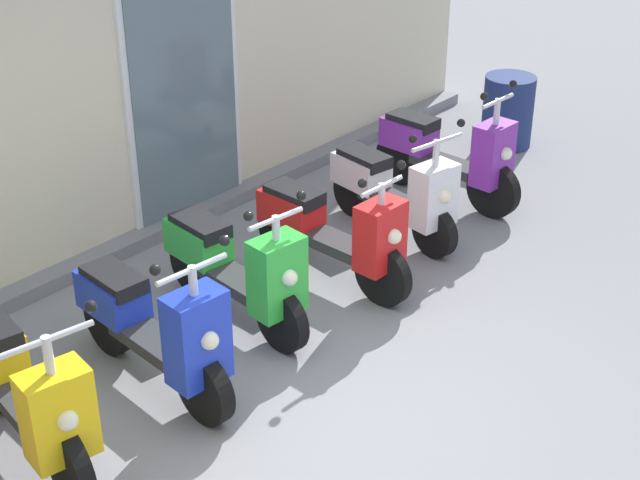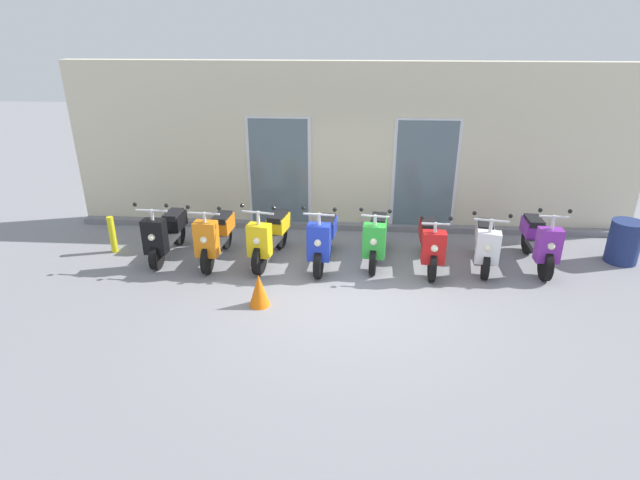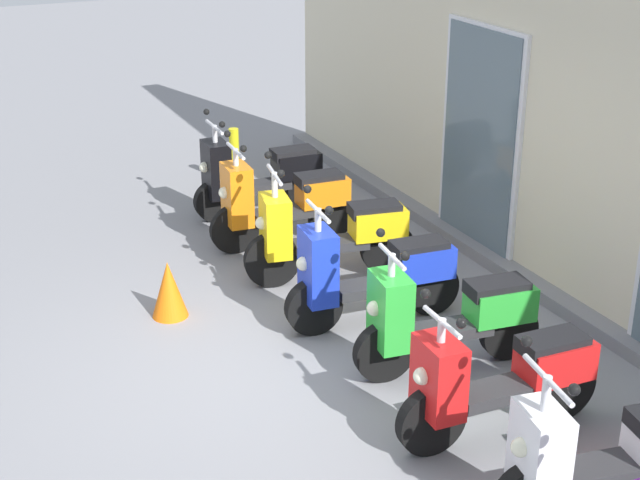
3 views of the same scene
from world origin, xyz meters
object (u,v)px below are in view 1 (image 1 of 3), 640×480
Objects in this scene: scooter_blue at (154,327)px; trash_bin at (508,111)px; scooter_red at (332,230)px; scooter_white at (394,190)px; scooter_green at (236,267)px; scooter_purple at (448,153)px; scooter_yellow at (23,390)px.

scooter_blue is 2.07× the size of trash_bin.
scooter_white is (0.97, 0.10, -0.02)m from scooter_red.
scooter_green is 2.03× the size of trash_bin.
scooter_white is at bearing -1.67° from scooter_green.
scooter_purple is at bearing 3.31° from scooter_white.
scooter_blue reaches higher than scooter_yellow.
scooter_white is (1.90, -0.06, -0.03)m from scooter_green.
scooter_purple is at bearing 1.22° from scooter_yellow.
scooter_yellow is at bearing 176.03° from scooter_blue.
trash_bin is at bearing 3.58° from scooter_green.
scooter_yellow is at bearing -176.56° from trash_bin.
scooter_purple reaches higher than scooter_red.
scooter_red is (0.93, -0.16, -0.01)m from scooter_green.
scooter_white is (3.80, 0.05, -0.04)m from scooter_yellow.
scooter_yellow is at bearing -179.29° from scooter_white.
scooter_red is (2.83, -0.05, -0.02)m from scooter_yellow.
scooter_blue is 1.02× the size of scooter_green.
scooter_red is 0.98m from scooter_white.
scooter_green is at bearing 178.33° from scooter_white.
scooter_blue is 1.86m from scooter_red.
scooter_red is 2.06× the size of trash_bin.
scooter_green is 0.98× the size of scooter_red.
scooter_blue is 0.99× the size of scooter_purple.
trash_bin is at bearing 9.93° from scooter_purple.
scooter_yellow is 1.11× the size of scooter_white.
scooter_blue is at bearing -179.62° from scooter_red.
scooter_red is at bearing -9.61° from scooter_green.
scooter_purple is at bearing 4.68° from scooter_red.
trash_bin is at bearing 7.09° from scooter_red.
scooter_purple reaches higher than trash_bin.
scooter_red is (1.86, 0.01, -0.01)m from scooter_blue.
scooter_blue reaches higher than scooter_red.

